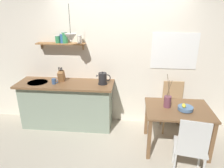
# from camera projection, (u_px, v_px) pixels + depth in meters

# --- Properties ---
(ground_plane) EXTENTS (14.00, 14.00, 0.00)m
(ground_plane) POSITION_uv_depth(u_px,v_px,m) (116.00, 136.00, 3.84)
(ground_plane) COLOR #BCB29E
(back_wall) EXTENTS (6.80, 0.11, 2.70)m
(back_wall) POSITION_uv_depth(u_px,v_px,m) (130.00, 58.00, 3.94)
(back_wall) COLOR silver
(back_wall) RESTS_ON ground_plane
(kitchen_counter) EXTENTS (1.83, 0.63, 0.92)m
(kitchen_counter) POSITION_uv_depth(u_px,v_px,m) (67.00, 104.00, 4.06)
(kitchen_counter) COLOR gray
(kitchen_counter) RESTS_ON ground_plane
(wall_shelf) EXTENTS (0.92, 0.20, 0.34)m
(wall_shelf) POSITION_uv_depth(u_px,v_px,m) (64.00, 40.00, 3.79)
(wall_shelf) COLOR #9E6B3D
(dining_table) EXTENTS (1.04, 0.79, 0.74)m
(dining_table) POSITION_uv_depth(u_px,v_px,m) (178.00, 114.00, 3.34)
(dining_table) COLOR brown
(dining_table) RESTS_ON ground_plane
(dining_chair_near) EXTENTS (0.49, 0.47, 0.96)m
(dining_chair_near) POSITION_uv_depth(u_px,v_px,m) (191.00, 146.00, 2.73)
(dining_chair_near) COLOR silver
(dining_chair_near) RESTS_ON ground_plane
(dining_chair_far) EXTENTS (0.44, 0.41, 0.94)m
(dining_chair_far) POSITION_uv_depth(u_px,v_px,m) (173.00, 104.00, 3.95)
(dining_chair_far) COLOR tan
(dining_chair_far) RESTS_ON ground_plane
(fruit_bowl) EXTENTS (0.24, 0.24, 0.11)m
(fruit_bowl) POSITION_uv_depth(u_px,v_px,m) (185.00, 108.00, 3.22)
(fruit_bowl) COLOR #51759E
(fruit_bowl) RESTS_ON dining_table
(twig_vase) EXTENTS (0.12, 0.12, 0.56)m
(twig_vase) POSITION_uv_depth(u_px,v_px,m) (167.00, 101.00, 3.32)
(twig_vase) COLOR brown
(twig_vase) RESTS_ON dining_table
(electric_kettle) EXTENTS (0.26, 0.18, 0.24)m
(electric_kettle) POSITION_uv_depth(u_px,v_px,m) (103.00, 79.00, 3.79)
(electric_kettle) COLOR black
(electric_kettle) RESTS_ON kitchen_counter
(knife_block) EXTENTS (0.10, 0.17, 0.29)m
(knife_block) POSITION_uv_depth(u_px,v_px,m) (61.00, 76.00, 3.92)
(knife_block) COLOR #9E6B3D
(knife_block) RESTS_ON kitchen_counter
(coffee_mug_by_sink) EXTENTS (0.12, 0.08, 0.10)m
(coffee_mug_by_sink) POSITION_uv_depth(u_px,v_px,m) (54.00, 81.00, 3.81)
(coffee_mug_by_sink) COLOR #3D5B89
(coffee_mug_by_sink) RESTS_ON kitchen_counter
(pendant_lamp) EXTENTS (0.21, 0.21, 0.61)m
(pendant_lamp) POSITION_uv_depth(u_px,v_px,m) (71.00, 38.00, 3.45)
(pendant_lamp) COLOR black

